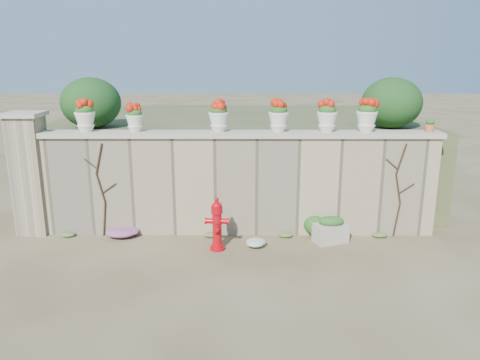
{
  "coord_description": "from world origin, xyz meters",
  "views": [
    {
      "loc": [
        0.11,
        -7.33,
        3.52
      ],
      "look_at": [
        0.08,
        1.4,
        1.22
      ],
      "focal_mm": 35.0,
      "sensor_mm": 36.0,
      "label": 1
    }
  ],
  "objects_px": {
    "urn_pot_0": "(85,116)",
    "terracotta_pot": "(430,126)",
    "fire_hydrant": "(217,224)",
    "planter_box": "(331,230)"
  },
  "relations": [
    {
      "from": "fire_hydrant",
      "to": "planter_box",
      "type": "xyz_separation_m",
      "value": [
        2.2,
        0.37,
        -0.27
      ]
    },
    {
      "from": "planter_box",
      "to": "fire_hydrant",
      "type": "bearing_deg",
      "value": 169.04
    },
    {
      "from": "fire_hydrant",
      "to": "planter_box",
      "type": "relative_size",
      "value": 1.4
    },
    {
      "from": "planter_box",
      "to": "urn_pot_0",
      "type": "height_order",
      "value": "urn_pot_0"
    },
    {
      "from": "urn_pot_0",
      "to": "fire_hydrant",
      "type": "bearing_deg",
      "value": -19.45
    },
    {
      "from": "fire_hydrant",
      "to": "terracotta_pot",
      "type": "height_order",
      "value": "terracotta_pot"
    },
    {
      "from": "planter_box",
      "to": "urn_pot_0",
      "type": "bearing_deg",
      "value": 152.92
    },
    {
      "from": "fire_hydrant",
      "to": "terracotta_pot",
      "type": "xyz_separation_m",
      "value": [
        4.15,
        0.92,
        1.7
      ]
    },
    {
      "from": "urn_pot_0",
      "to": "terracotta_pot",
      "type": "distance_m",
      "value": 6.76
    },
    {
      "from": "planter_box",
      "to": "terracotta_pot",
      "type": "distance_m",
      "value": 2.82
    }
  ]
}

